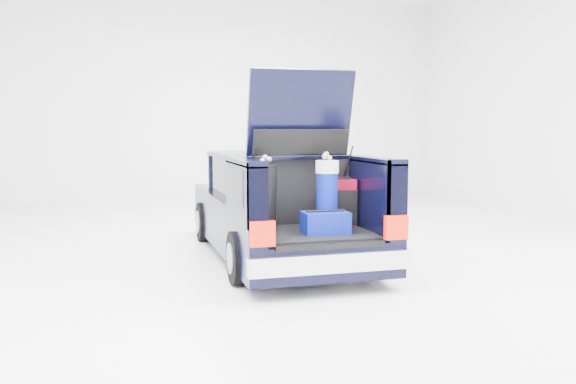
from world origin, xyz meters
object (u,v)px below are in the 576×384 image
object	(u,v)px
car	(276,208)
red_suitcase	(341,202)
blue_golf_bag	(327,194)
black_golf_bag	(266,198)
blue_duffel	(325,223)

from	to	relation	value
car	red_suitcase	bearing A→B (deg)	-67.84
blue_golf_bag	black_golf_bag	bearing A→B (deg)	176.32
car	black_golf_bag	distance (m)	1.57
red_suitcase	blue_golf_bag	distance (m)	0.38
car	blue_golf_bag	world-z (taller)	car
blue_golf_bag	car	bearing A→B (deg)	95.98
red_suitcase	blue_duffel	xyz separation A→B (m)	(-0.39, -0.53, -0.15)
red_suitcase	black_golf_bag	xyz separation A→B (m)	(-1.00, -0.23, 0.12)
red_suitcase	blue_golf_bag	bearing A→B (deg)	-127.02
black_golf_bag	blue_duffel	world-z (taller)	black_golf_bag
car	blue_duffel	xyz separation A→B (m)	(0.11, -1.76, 0.05)
red_suitcase	blue_duffel	world-z (taller)	red_suitcase
car	black_golf_bag	xyz separation A→B (m)	(-0.50, -1.46, 0.32)
blue_golf_bag	blue_duffel	distance (m)	0.43
black_golf_bag	car	bearing A→B (deg)	74.50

